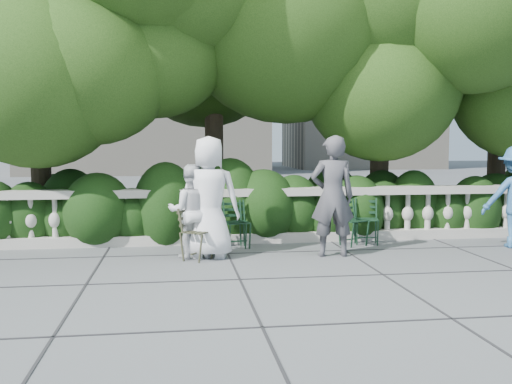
{
  "coord_description": "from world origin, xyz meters",
  "views": [
    {
      "loc": [
        -1.33,
        -8.45,
        1.83
      ],
      "look_at": [
        0.0,
        1.0,
        1.0
      ],
      "focal_mm": 40.0,
      "sensor_mm": 36.0,
      "label": 1
    }
  ],
  "objects": [
    {
      "name": "chair_f",
      "position": [
        1.84,
        1.1,
        0.0
      ],
      "size": [
        0.6,
        0.62,
        0.84
      ],
      "primitive_type": null,
      "rotation": [
        0.0,
        0.0,
        0.44
      ],
      "color": "black",
      "rests_on": "ground"
    },
    {
      "name": "chair_d",
      "position": [
        -0.34,
        1.14,
        0.0
      ],
      "size": [
        0.51,
        0.55,
        0.84
      ],
      "primitive_type": null,
      "rotation": [
        0.0,
        0.0,
        0.16
      ],
      "color": "black",
      "rests_on": "ground"
    },
    {
      "name": "chair_b",
      "position": [
        -0.88,
        1.24,
        0.0
      ],
      "size": [
        0.6,
        0.62,
        0.84
      ],
      "primitive_type": null,
      "rotation": [
        0.0,
        0.0,
        0.43
      ],
      "color": "black",
      "rests_on": "ground"
    },
    {
      "name": "ground",
      "position": [
        0.0,
        0.0,
        0.0
      ],
      "size": [
        90.0,
        90.0,
        0.0
      ],
      "primitive_type": "plane",
      "color": "#4C4F53",
      "rests_on": "ground"
    },
    {
      "name": "chair_weathered",
      "position": [
        -0.89,
        0.27,
        0.0
      ],
      "size": [
        0.65,
        0.64,
        0.84
      ],
      "primitive_type": null,
      "rotation": [
        0.0,
        0.0,
        0.95
      ],
      "color": "black",
      "rests_on": "ground"
    },
    {
      "name": "chair_c",
      "position": [
        -0.27,
        1.14,
        0.0
      ],
      "size": [
        0.52,
        0.55,
        0.84
      ],
      "primitive_type": null,
      "rotation": [
        0.0,
        0.0,
        0.19
      ],
      "color": "black",
      "rests_on": "ground"
    },
    {
      "name": "person_casual_man",
      "position": [
        -1.11,
        0.58,
        0.74
      ],
      "size": [
        0.75,
        0.6,
        1.49
      ],
      "primitive_type": "imported",
      "rotation": [
        0.0,
        0.0,
        3.09
      ],
      "color": "silver",
      "rests_on": "ground"
    },
    {
      "name": "person_businessman",
      "position": [
        -0.81,
        0.52,
        0.97
      ],
      "size": [
        1.06,
        0.81,
        1.93
      ],
      "primitive_type": "imported",
      "rotation": [
        0.0,
        0.0,
        2.92
      ],
      "color": "white",
      "rests_on": "ground"
    },
    {
      "name": "shrub_hedge",
      "position": [
        0.0,
        3.0,
        0.0
      ],
      "size": [
        15.0,
        2.6,
        1.7
      ],
      "primitive_type": null,
      "color": "black",
      "rests_on": "ground"
    },
    {
      "name": "person_woman_grey",
      "position": [
        1.15,
        0.38,
        0.97
      ],
      "size": [
        0.74,
        0.51,
        1.94
      ],
      "primitive_type": "imported",
      "rotation": [
        0.0,
        0.0,
        3.07
      ],
      "color": "#434248",
      "rests_on": "ground"
    },
    {
      "name": "balustrade",
      "position": [
        0.0,
        1.8,
        0.49
      ],
      "size": [
        12.0,
        0.44,
        1.0
      ],
      "color": "#9E998E",
      "rests_on": "ground"
    },
    {
      "name": "tree_canopy",
      "position": [
        0.69,
        3.19,
        3.96
      ],
      "size": [
        15.04,
        6.52,
        6.78
      ],
      "color": "#3F3023",
      "rests_on": "ground"
    },
    {
      "name": "chair_e",
      "position": [
        2.03,
        1.21,
        0.0
      ],
      "size": [
        0.54,
        0.57,
        0.84
      ],
      "primitive_type": null,
      "rotation": [
        0.0,
        0.0,
        -0.24
      ],
      "color": "black",
      "rests_on": "ground"
    }
  ]
}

